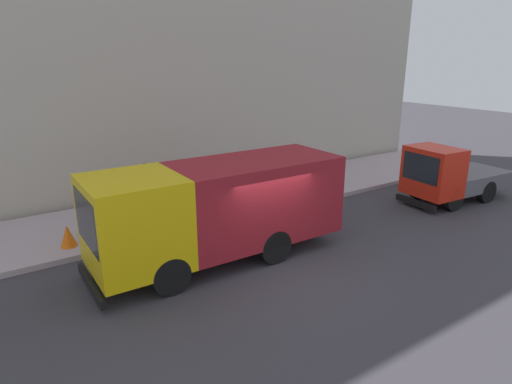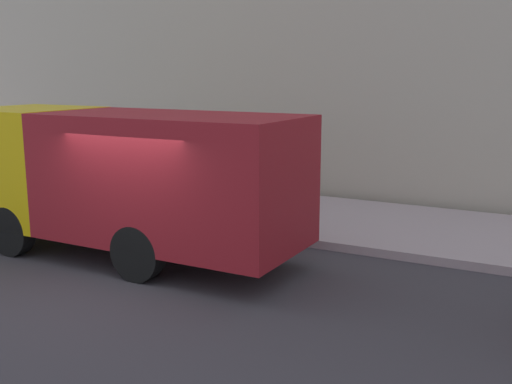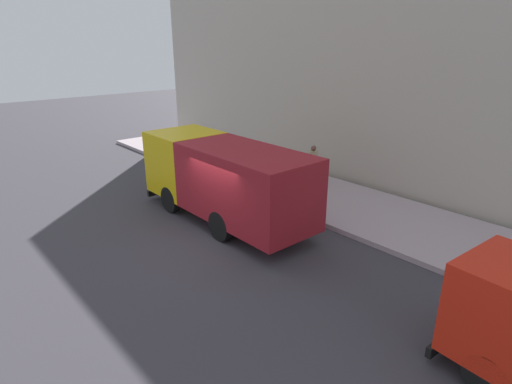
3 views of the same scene
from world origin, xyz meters
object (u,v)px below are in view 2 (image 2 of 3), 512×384
(pedestrian_walking, at_px, (134,169))
(pedestrian_standing, at_px, (238,166))
(traffic_cone_orange, at_px, (93,188))
(large_utility_truck, at_px, (122,174))

(pedestrian_walking, height_order, pedestrian_standing, pedestrian_standing)
(pedestrian_walking, bearing_deg, traffic_cone_orange, -161.53)
(large_utility_truck, relative_size, traffic_cone_orange, 10.76)
(pedestrian_standing, distance_m, traffic_cone_orange, 3.87)
(pedestrian_standing, bearing_deg, large_utility_truck, -115.92)
(large_utility_truck, bearing_deg, pedestrian_walking, 36.79)
(large_utility_truck, distance_m, pedestrian_standing, 5.08)
(traffic_cone_orange, bearing_deg, pedestrian_walking, -67.16)
(pedestrian_standing, xyz_separation_m, traffic_cone_orange, (-2.09, 3.22, -0.55))
(large_utility_truck, xyz_separation_m, pedestrian_standing, (5.04, 0.30, -0.55))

